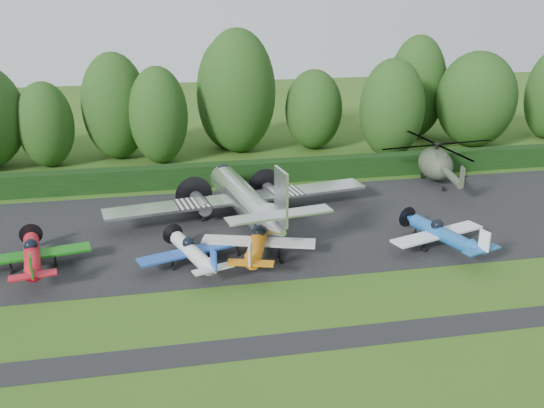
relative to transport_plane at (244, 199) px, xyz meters
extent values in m
plane|color=#2F5618|center=(-1.40, -11.27, -1.92)|extent=(160.00, 160.00, 0.00)
cube|color=black|center=(-1.40, -1.27, -1.92)|extent=(70.00, 18.00, 0.01)
cube|color=black|center=(-1.40, -17.27, -1.92)|extent=(70.00, 2.00, 0.00)
cube|color=black|center=(-1.40, 9.73, -1.92)|extent=(90.00, 1.60, 2.00)
cylinder|color=silver|center=(0.00, 0.33, -0.06)|extent=(2.25, 11.75, 2.25)
cone|color=silver|center=(0.00, 6.91, -0.06)|extent=(2.25, 1.47, 2.25)
cone|color=silver|center=(0.00, -6.72, 0.43)|extent=(2.25, 2.94, 2.25)
sphere|color=black|center=(0.00, 5.97, 0.43)|extent=(1.47, 1.47, 1.47)
cube|color=silver|center=(0.00, 1.31, -0.36)|extent=(21.54, 2.35, 0.22)
cube|color=white|center=(-3.92, 1.31, -0.24)|extent=(2.55, 2.45, 0.05)
cube|color=white|center=(3.92, 1.31, -0.24)|extent=(2.55, 2.45, 0.05)
cylinder|color=silver|center=(-3.13, 1.90, -0.60)|extent=(1.08, 3.13, 1.08)
cylinder|color=silver|center=(3.13, 1.90, -0.60)|extent=(1.08, 3.13, 1.08)
cylinder|color=black|center=(-3.13, 4.10, -0.60)|extent=(3.13, 0.03, 3.13)
cylinder|color=black|center=(3.13, 4.10, -0.60)|extent=(3.13, 0.03, 3.13)
cube|color=silver|center=(0.00, -7.50, 1.50)|extent=(7.34, 1.37, 0.14)
cube|color=silver|center=(0.00, -7.80, 2.87)|extent=(0.18, 2.15, 3.72)
cylinder|color=black|center=(-3.13, 1.50, -1.68)|extent=(0.24, 0.88, 0.88)
cylinder|color=black|center=(3.13, 1.50, -1.68)|extent=(0.24, 0.88, 0.88)
cylinder|color=black|center=(0.00, -7.90, -1.75)|extent=(0.18, 0.43, 0.43)
cylinder|color=red|center=(-14.94, -5.93, -0.75)|extent=(1.02, 5.87, 1.02)
sphere|color=black|center=(-14.94, -5.29, -0.27)|extent=(0.90, 0.90, 0.90)
cube|color=#12670F|center=(-14.94, -5.40, -0.91)|extent=(7.47, 1.39, 0.15)
cube|color=red|center=(-14.94, -9.45, -0.49)|extent=(2.77, 0.75, 0.11)
cube|color=#12670F|center=(-14.94, -9.56, 0.21)|extent=(0.11, 0.85, 1.39)
cylinder|color=black|center=(-14.94, -2.15, -0.75)|extent=(1.60, 0.02, 1.60)
cylinder|color=black|center=(-16.33, -5.61, -1.73)|extent=(0.15, 0.47, 0.47)
cylinder|color=black|center=(-13.55, -5.61, -1.73)|extent=(0.15, 0.47, 0.47)
cylinder|color=black|center=(-14.94, -3.16, -1.75)|extent=(0.13, 0.43, 0.43)
cylinder|color=silver|center=(-4.57, -7.25, -0.81)|extent=(0.97, 5.55, 0.97)
sphere|color=black|center=(-4.57, -6.64, -0.36)|extent=(0.85, 0.85, 0.85)
cube|color=#1D4AAF|center=(-4.57, -6.74, -0.97)|extent=(7.06, 1.31, 0.14)
cube|color=silver|center=(-4.57, -10.58, -0.56)|extent=(2.62, 0.71, 0.10)
cube|color=#1D4AAF|center=(-4.57, -10.68, 0.09)|extent=(0.10, 0.81, 1.31)
cylinder|color=black|center=(-4.57, -3.66, -0.81)|extent=(1.51, 0.02, 1.51)
cylinder|color=black|center=(-5.89, -6.94, -1.74)|extent=(0.14, 0.44, 0.44)
cylinder|color=black|center=(-3.26, -6.94, -1.74)|extent=(0.14, 0.44, 0.44)
cylinder|color=black|center=(-4.57, -4.62, -1.76)|extent=(0.12, 0.40, 0.40)
cylinder|color=#C66C0B|center=(-0.10, -6.79, -0.69)|extent=(1.08, 6.17, 1.08)
sphere|color=black|center=(-0.10, -6.11, -0.18)|extent=(0.94, 0.94, 0.94)
cube|color=silver|center=(-0.10, -6.23, -0.86)|extent=(7.86, 1.46, 0.16)
cube|color=#C66C0B|center=(-0.10, -10.49, -0.41)|extent=(2.92, 0.79, 0.11)
cube|color=silver|center=(-0.10, -10.60, 0.32)|extent=(0.11, 0.90, 1.46)
cylinder|color=black|center=(-0.10, -2.80, -0.69)|extent=(1.68, 0.02, 1.68)
cylinder|color=black|center=(-1.56, -6.45, -1.72)|extent=(0.16, 0.49, 0.49)
cylinder|color=black|center=(1.36, -6.45, -1.72)|extent=(0.16, 0.49, 0.49)
cylinder|color=black|center=(-0.10, -3.87, -1.75)|extent=(0.13, 0.45, 0.45)
cylinder|color=#1A539C|center=(13.06, -7.78, -0.74)|extent=(1.03, 5.92, 1.03)
sphere|color=black|center=(13.06, -7.13, -0.26)|extent=(0.90, 0.90, 0.90)
cube|color=white|center=(13.06, -7.24, -0.90)|extent=(7.54, 1.40, 0.15)
cube|color=#1A539C|center=(13.06, -11.33, -0.47)|extent=(2.80, 0.75, 0.11)
cube|color=white|center=(13.06, -11.44, 0.23)|extent=(0.11, 0.86, 1.40)
cylinder|color=black|center=(13.06, -3.95, -0.74)|extent=(1.61, 0.02, 1.61)
cylinder|color=black|center=(11.66, -7.45, -1.73)|extent=(0.15, 0.47, 0.47)
cylinder|color=black|center=(14.46, -7.45, -1.73)|extent=(0.15, 0.47, 0.47)
cylinder|color=black|center=(13.06, -4.98, -1.75)|extent=(0.13, 0.43, 0.43)
ellipsoid|color=#363E30|center=(19.26, 6.83, -0.22)|extent=(2.96, 5.43, 2.84)
cylinder|color=#363E30|center=(19.26, 2.55, 0.07)|extent=(0.66, 5.70, 0.66)
cube|color=#363E30|center=(19.26, -0.39, 0.92)|extent=(0.11, 0.85, 1.52)
cylinder|color=black|center=(19.26, 6.83, 1.21)|extent=(0.28, 0.28, 0.76)
cylinder|color=black|center=(19.26, 6.83, 1.64)|extent=(0.66, 0.66, 0.24)
cylinder|color=black|center=(19.26, 6.83, 1.64)|extent=(11.40, 11.40, 0.06)
cube|color=#363E30|center=(19.26, 6.07, 0.88)|extent=(0.85, 1.90, 0.66)
ellipsoid|color=black|center=(19.26, 8.35, -0.12)|extent=(1.80, 1.80, 1.62)
cylinder|color=black|center=(18.31, 7.59, -1.64)|extent=(0.17, 0.53, 0.53)
cylinder|color=black|center=(20.21, 7.59, -1.64)|extent=(0.17, 0.53, 0.53)
cylinder|color=black|center=(19.26, 3.79, -1.69)|extent=(0.15, 0.46, 0.46)
cylinder|color=#3F3326|center=(23.49, 9.23, -1.31)|extent=(0.12, 0.12, 1.23)
cylinder|color=#3F3326|center=(26.55, 9.23, -1.31)|extent=(0.12, 0.12, 1.23)
cube|color=white|center=(25.02, 9.23, -0.60)|extent=(3.27, 0.08, 1.02)
cylinder|color=black|center=(10.83, 20.40, -0.47)|extent=(0.70, 0.70, 2.90)
ellipsoid|color=#183E13|center=(10.83, 20.40, 2.51)|extent=(6.34, 6.34, 8.86)
cylinder|color=black|center=(29.03, 18.06, -0.17)|extent=(0.70, 0.70, 3.50)
ellipsoid|color=#183E13|center=(29.03, 18.06, 3.42)|extent=(8.81, 8.81, 10.70)
cylinder|color=black|center=(-10.54, 20.53, -0.10)|extent=(0.70, 0.70, 3.66)
ellipsoid|color=#183E13|center=(-10.54, 20.53, 3.66)|extent=(6.88, 6.88, 11.17)
cylinder|color=black|center=(18.04, 15.48, -0.21)|extent=(0.70, 0.70, 3.44)
ellipsoid|color=#183E13|center=(18.04, 15.48, 3.33)|extent=(6.81, 6.81, 10.51)
cylinder|color=black|center=(24.12, 23.19, 0.05)|extent=(0.70, 0.70, 3.95)
ellipsoid|color=#183E13|center=(24.12, 23.19, 4.11)|extent=(6.82, 6.82, 12.07)
cylinder|color=black|center=(2.42, 20.62, 0.26)|extent=(0.70, 0.70, 4.37)
ellipsoid|color=#183E13|center=(2.42, 20.62, 4.75)|extent=(8.15, 8.15, 13.35)
cylinder|color=black|center=(-6.16, 17.92, -0.29)|extent=(0.70, 0.70, 3.27)
ellipsoid|color=#183E13|center=(-6.16, 17.92, 3.08)|extent=(5.99, 5.99, 10.00)
cylinder|color=black|center=(-17.37, 18.76, -0.51)|extent=(0.70, 0.70, 2.84)
ellipsoid|color=#183E13|center=(-17.37, 18.76, 2.41)|extent=(5.60, 5.60, 8.68)
cylinder|color=black|center=(1.11, 22.71, 0.04)|extent=(0.70, 0.70, 3.94)
ellipsoid|color=#183E13|center=(1.11, 22.71, 4.09)|extent=(5.99, 5.99, 12.04)
camera|label=1|loc=(-6.24, -44.10, 16.43)|focal=40.00mm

